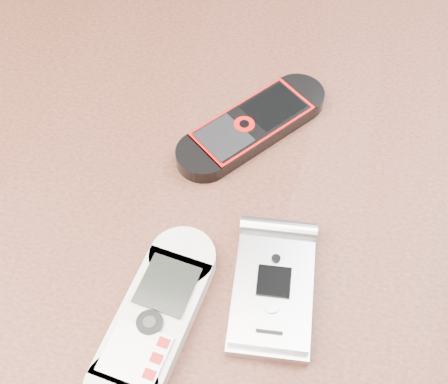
# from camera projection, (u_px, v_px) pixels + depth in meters

# --- Properties ---
(table) EXTENTS (1.20, 0.80, 0.75)m
(table) POSITION_uv_depth(u_px,v_px,m) (219.00, 263.00, 0.57)
(table) COLOR black
(table) RESTS_ON ground
(nokia_white) EXTENTS (0.07, 0.15, 0.02)m
(nokia_white) POSITION_uv_depth(u_px,v_px,m) (154.00, 320.00, 0.42)
(nokia_white) COLOR beige
(nokia_white) RESTS_ON table
(nokia_black_red) EXTENTS (0.13, 0.14, 0.01)m
(nokia_black_red) POSITION_uv_depth(u_px,v_px,m) (252.00, 125.00, 0.51)
(nokia_black_red) COLOR black
(nokia_black_red) RESTS_ON table
(motorola_razr) EXTENTS (0.06, 0.11, 0.02)m
(motorola_razr) POSITION_uv_depth(u_px,v_px,m) (273.00, 290.00, 0.43)
(motorola_razr) COLOR #BABABF
(motorola_razr) RESTS_ON table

